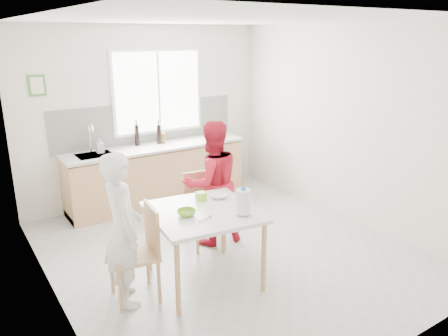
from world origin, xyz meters
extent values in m
plane|color=#B7B7B2|center=(0.00, 0.00, 0.00)|extent=(4.50, 4.50, 0.00)
plane|color=silver|center=(0.00, 2.25, 1.35)|extent=(4.00, 0.00, 4.00)
plane|color=silver|center=(0.00, -2.25, 1.35)|extent=(4.00, 0.00, 4.00)
plane|color=silver|center=(-2.00, 0.00, 1.35)|extent=(0.00, 4.50, 4.50)
plane|color=silver|center=(2.00, 0.00, 1.35)|extent=(0.00, 4.50, 4.50)
plane|color=white|center=(0.00, 0.00, 2.70)|extent=(4.50, 4.50, 0.00)
cube|color=white|center=(0.20, 2.23, 1.70)|extent=(1.50, 0.03, 1.30)
cube|color=white|center=(0.20, 2.21, 1.70)|extent=(1.40, 0.02, 1.20)
cube|color=white|center=(0.20, 2.21, 1.70)|extent=(0.03, 0.03, 1.20)
cube|color=white|center=(0.00, 2.24, 1.23)|extent=(3.00, 0.02, 0.65)
cube|color=#437F39|center=(-1.55, 2.23, 1.90)|extent=(0.22, 0.02, 0.28)
cube|color=beige|center=(-1.55, 2.22, 1.90)|extent=(0.16, 0.01, 0.22)
cube|color=tan|center=(0.00, 1.95, 0.43)|extent=(2.80, 0.60, 0.86)
cube|color=#3F3326|center=(0.00, 1.95, 0.05)|extent=(2.80, 0.54, 0.10)
cube|color=silver|center=(0.00, 1.95, 0.90)|extent=(2.84, 0.64, 0.04)
cube|color=#A5A5AA|center=(-0.95, 1.95, 0.91)|extent=(0.50, 0.40, 0.03)
cylinder|color=silver|center=(-0.95, 2.11, 1.10)|extent=(0.02, 0.02, 0.36)
torus|color=silver|center=(-0.95, 2.04, 1.28)|extent=(0.02, 0.18, 0.18)
cube|color=white|center=(-0.59, -0.42, 0.79)|extent=(1.18, 1.18, 0.04)
cylinder|color=tan|center=(-1.10, -0.82, 0.37)|extent=(0.05, 0.05, 0.75)
cylinder|color=tan|center=(-0.99, 0.10, 0.37)|extent=(0.05, 0.05, 0.75)
cylinder|color=tan|center=(-0.18, -0.94, 0.37)|extent=(0.05, 0.05, 0.75)
cylinder|color=tan|center=(-0.07, -0.02, 0.37)|extent=(0.05, 0.05, 0.75)
cube|color=tan|center=(-1.33, -0.32, 0.47)|extent=(0.50, 0.50, 0.04)
cube|color=tan|center=(-1.13, -0.35, 0.73)|extent=(0.09, 0.42, 0.46)
cylinder|color=tan|center=(-1.49, -0.11, 0.23)|extent=(0.04, 0.04, 0.45)
cylinder|color=tan|center=(-1.54, -0.49, 0.23)|extent=(0.04, 0.04, 0.45)
cylinder|color=tan|center=(-1.12, -0.16, 0.23)|extent=(0.04, 0.04, 0.45)
cylinder|color=tan|center=(-1.17, -0.54, 0.23)|extent=(0.04, 0.04, 0.45)
cube|color=tan|center=(-0.14, 0.28, 0.46)|extent=(0.48, 0.48, 0.04)
cube|color=tan|center=(-0.12, 0.47, 0.70)|extent=(0.41, 0.08, 0.44)
cylinder|color=tan|center=(-0.35, 0.12, 0.22)|extent=(0.04, 0.04, 0.43)
cylinder|color=tan|center=(0.01, 0.08, 0.22)|extent=(0.04, 0.04, 0.43)
cylinder|color=tan|center=(-0.30, 0.48, 0.22)|extent=(0.04, 0.04, 0.43)
cylinder|color=tan|center=(0.06, 0.44, 0.22)|extent=(0.04, 0.04, 0.43)
imported|color=white|center=(-1.42, -0.31, 0.77)|extent=(0.44, 0.60, 1.54)
imported|color=red|center=(-0.01, 0.32, 0.78)|extent=(0.83, 0.69, 1.57)
imported|color=#72B429|center=(-0.79, -0.44, 0.84)|extent=(0.21, 0.21, 0.06)
imported|color=white|center=(-0.26, -0.21, 0.84)|extent=(0.22, 0.22, 0.05)
cylinder|color=white|center=(-0.30, -0.74, 0.95)|extent=(0.15, 0.15, 0.25)
cylinder|color=blue|center=(-0.30, -0.74, 1.09)|extent=(0.05, 0.05, 0.03)
torus|color=white|center=(-0.23, -0.74, 0.98)|extent=(0.12, 0.04, 0.12)
cube|color=#9DD631|center=(-0.45, -0.15, 0.86)|extent=(0.11, 0.11, 0.09)
cylinder|color=#A5A5AA|center=(-0.69, -0.63, 0.82)|extent=(0.16, 0.05, 0.01)
cube|color=#A3D030|center=(1.08, 1.95, 0.93)|extent=(0.41, 0.34, 0.01)
cylinder|color=black|center=(-0.23, 2.13, 1.08)|extent=(0.07, 0.07, 0.32)
cylinder|color=black|center=(0.10, 2.05, 1.07)|extent=(0.07, 0.07, 0.30)
cylinder|color=#8D611E|center=(0.17, 2.04, 1.00)|extent=(0.06, 0.06, 0.16)
imported|color=#999999|center=(-0.85, 2.01, 1.03)|extent=(0.11, 0.11, 0.21)
camera|label=1|loc=(-2.71, -4.02, 2.55)|focal=35.00mm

